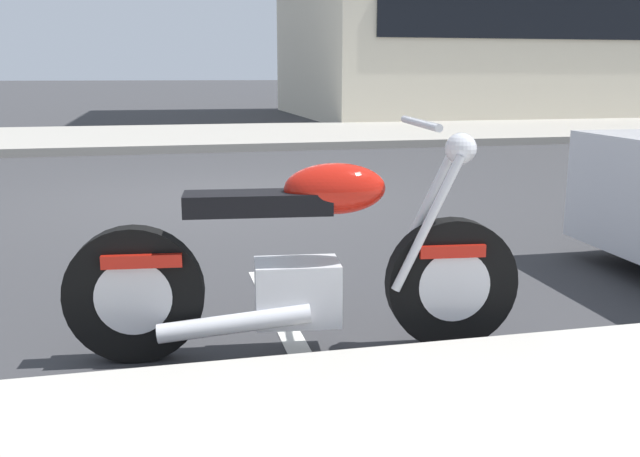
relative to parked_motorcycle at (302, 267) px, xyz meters
name	(u,v)px	position (x,y,z in m)	size (l,w,h in m)	color
ground_plane	(219,200)	(-0.02, 4.37, -0.43)	(260.00, 260.00, 0.00)	#333335
parking_stall_stripe	(286,327)	(-0.02, 0.35, -0.43)	(0.12, 2.20, 0.01)	silver
parked_motorcycle	(302,267)	(0.00, 0.00, 0.00)	(2.16, 0.62, 1.12)	black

